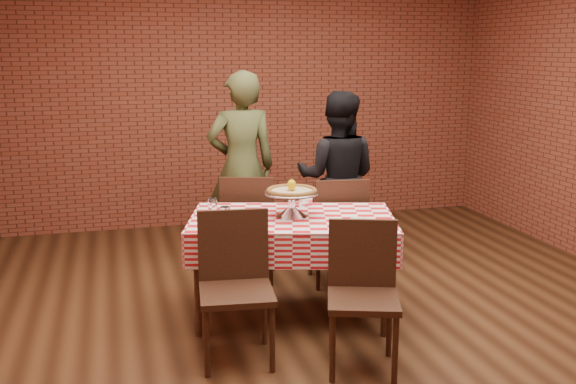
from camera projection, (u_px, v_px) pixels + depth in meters
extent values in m
plane|color=black|center=(334.00, 324.00, 4.74)|extent=(6.00, 6.00, 0.00)
plane|color=brown|center=(247.00, 94.00, 7.26)|extent=(5.50, 0.00, 5.50)
cube|color=#3B2216|center=(292.00, 267.00, 4.82)|extent=(1.62, 1.21, 0.75)
cylinder|color=beige|center=(292.00, 191.00, 4.71)|extent=(0.39, 0.39, 0.03)
ellipsoid|color=#E3B00E|center=(292.00, 185.00, 4.70)|extent=(0.07, 0.07, 0.08)
cylinder|color=white|center=(225.00, 215.00, 4.58)|extent=(0.09, 0.09, 0.11)
cylinder|color=white|center=(213.00, 206.00, 4.83)|extent=(0.09, 0.09, 0.11)
cylinder|color=white|center=(360.00, 220.00, 4.62)|extent=(0.19, 0.19, 0.01)
cube|color=white|center=(374.00, 224.00, 4.53)|extent=(0.05, 0.04, 0.00)
cube|color=white|center=(385.00, 223.00, 4.57)|extent=(0.06, 0.06, 0.00)
cube|color=silver|center=(304.00, 196.00, 5.05)|extent=(0.12, 0.10, 0.15)
imported|color=#444B28|center=(242.00, 167.00, 6.05)|extent=(0.64, 0.42, 1.75)
imported|color=black|center=(337.00, 178.00, 6.01)|extent=(0.95, 0.87, 1.57)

